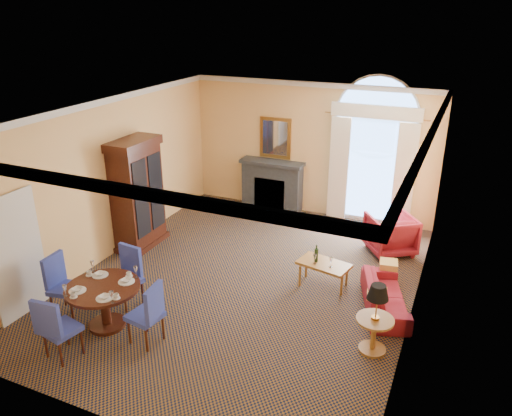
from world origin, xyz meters
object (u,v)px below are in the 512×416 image
at_px(dining_table, 104,297).
at_px(armchair, 390,234).
at_px(armoire, 137,196).
at_px(coffee_table, 323,265).
at_px(sofa, 385,296).
at_px(side_table, 376,311).

bearing_deg(dining_table, armchair, 50.38).
bearing_deg(armoire, dining_table, -64.74).
bearing_deg(armoire, coffee_table, -1.10).
bearing_deg(dining_table, coffee_table, 42.65).
xyz_separation_m(armchair, coffee_table, (-0.88, -1.88, 0.02)).
bearing_deg(coffee_table, armchair, 76.59).
distance_m(sofa, armchair, 2.18).
bearing_deg(armchair, dining_table, 14.61).
xyz_separation_m(armoire, side_table, (5.32, -1.57, -0.43)).
bearing_deg(sofa, coffee_table, 58.53).
height_order(armoire, dining_table, armoire).
bearing_deg(armchair, coffee_table, 29.06).
bearing_deg(coffee_table, dining_table, -125.60).
bearing_deg(sofa, side_table, 164.14).
relative_size(armoire, armchair, 2.57).
xyz_separation_m(sofa, armchair, (-0.29, 2.15, 0.17)).
height_order(sofa, armchair, armchair).
distance_m(armoire, armchair, 5.34).
bearing_deg(armoire, sofa, -3.86).
distance_m(armoire, side_table, 5.56).
xyz_separation_m(dining_table, side_table, (4.05, 1.11, 0.15)).
bearing_deg(coffee_table, armoire, -169.35).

